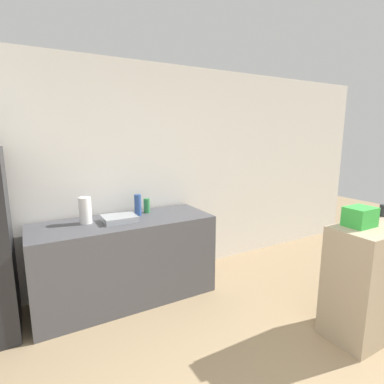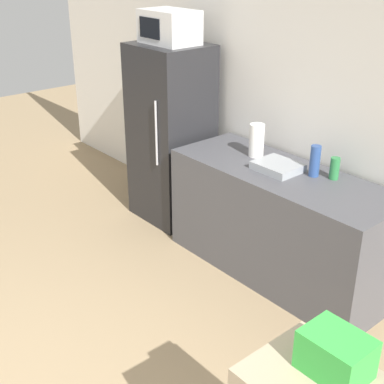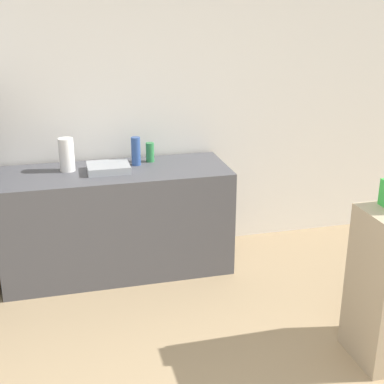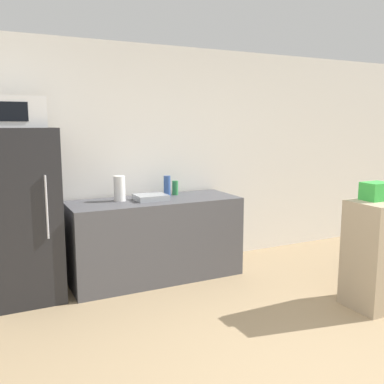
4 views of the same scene
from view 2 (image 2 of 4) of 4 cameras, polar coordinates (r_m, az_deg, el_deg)
wall_back at (r=4.24m, az=14.90°, el=8.14°), size 8.00×0.06×2.60m
refrigerator at (r=5.05m, az=-2.24°, el=6.12°), size 0.67×0.61×1.67m
microwave at (r=4.83m, az=-2.46°, el=17.20°), size 0.51×0.35×0.28m
counter at (r=4.32m, az=9.25°, el=-3.30°), size 1.87×0.70×0.89m
sink_basin at (r=4.14m, az=9.13°, el=2.69°), size 0.34×0.28×0.06m
bottle_tall at (r=4.06m, az=12.98°, el=3.24°), size 0.08×0.08×0.24m
bottle_short at (r=4.06m, az=14.97°, el=2.45°), size 0.07×0.07×0.17m
basket at (r=2.12m, az=15.08°, el=-16.38°), size 0.25×0.19×0.17m
paper_towel_roll at (r=4.37m, az=6.91°, el=5.50°), size 0.12×0.12×0.27m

